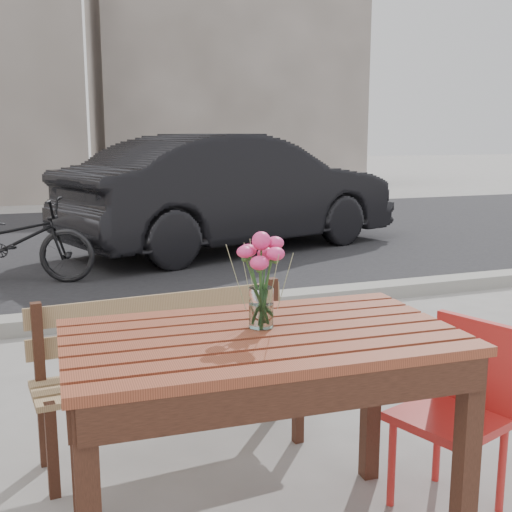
# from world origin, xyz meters

# --- Properties ---
(street) EXTENTS (30.00, 8.12, 0.12)m
(street) POSITION_xyz_m (0.00, 5.06, 0.03)
(street) COLOR black
(street) RESTS_ON ground
(backdrop_buildings) EXTENTS (15.50, 4.00, 8.00)m
(backdrop_buildings) POSITION_xyz_m (0.17, 14.40, 3.60)
(backdrop_buildings) COLOR slate
(backdrop_buildings) RESTS_ON ground
(main_table) EXTENTS (1.34, 0.82, 0.81)m
(main_table) POSITION_xyz_m (0.18, -0.02, 0.67)
(main_table) COLOR brown
(main_table) RESTS_ON ground
(main_bench) EXTENTS (1.26, 0.46, 0.77)m
(main_bench) POSITION_xyz_m (0.06, 0.85, 0.47)
(main_bench) COLOR olive
(main_bench) RESTS_ON ground
(red_chair) EXTENTS (0.46, 0.46, 0.74)m
(red_chair) POSITION_xyz_m (1.02, -0.02, 0.43)
(red_chair) COLOR red
(red_chair) RESTS_ON ground
(main_vase) EXTENTS (0.18, 0.18, 0.33)m
(main_vase) POSITION_xyz_m (0.20, 0.03, 1.01)
(main_vase) COLOR white
(main_vase) RESTS_ON main_table
(parked_car) EXTENTS (4.75, 2.86, 1.48)m
(parked_car) POSITION_xyz_m (2.10, 5.91, 0.74)
(parked_car) COLOR black
(parked_car) RESTS_ON ground
(bicycle) EXTENTS (1.71, 1.03, 0.85)m
(bicycle) POSITION_xyz_m (-0.62, 4.79, 0.43)
(bicycle) COLOR black
(bicycle) RESTS_ON ground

